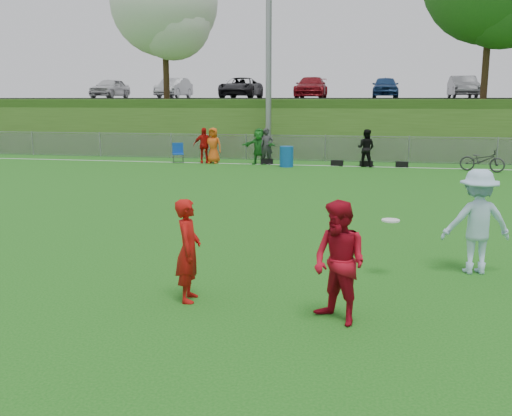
% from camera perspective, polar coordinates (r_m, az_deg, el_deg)
% --- Properties ---
extents(ground, '(120.00, 120.00, 0.00)m').
position_cam_1_polar(ground, '(9.10, -3.43, -8.64)').
color(ground, '#155912').
rests_on(ground, ground).
extents(sideline_far, '(60.00, 0.10, 0.01)m').
position_cam_1_polar(sideline_far, '(26.56, 6.56, 4.23)').
color(sideline_far, white).
rests_on(sideline_far, ground).
extents(fence, '(58.00, 0.06, 1.30)m').
position_cam_1_polar(fence, '(28.48, 6.94, 5.97)').
color(fence, gray).
rests_on(fence, ground).
extents(light_pole, '(1.20, 0.40, 12.15)m').
position_cam_1_polar(light_pole, '(29.78, 1.29, 17.94)').
color(light_pole, gray).
rests_on(light_pole, ground).
extents(berm, '(120.00, 18.00, 3.00)m').
position_cam_1_polar(berm, '(39.38, 8.26, 8.51)').
color(berm, '#284C15').
rests_on(berm, ground).
extents(parking_lot, '(120.00, 12.00, 0.10)m').
position_cam_1_polar(parking_lot, '(41.35, 8.48, 10.76)').
color(parking_lot, black).
rests_on(parking_lot, berm).
extents(tree_white_flowering, '(6.30, 6.30, 8.78)m').
position_cam_1_polar(tree_white_flowering, '(35.73, -8.96, 19.24)').
color(tree_white_flowering, black).
rests_on(tree_white_flowering, berm).
extents(car_row, '(32.04, 5.18, 1.44)m').
position_cam_1_polar(car_row, '(40.44, 6.75, 11.90)').
color(car_row, silver).
rests_on(car_row, parking_lot).
extents(spectator_row, '(8.67, 0.88, 1.69)m').
position_cam_1_polar(spectator_row, '(26.84, 0.82, 6.18)').
color(spectator_row, red).
rests_on(spectator_row, ground).
extents(gear_bags, '(6.78, 0.46, 0.26)m').
position_cam_1_polar(gear_bags, '(26.58, 8.61, 4.46)').
color(gear_bags, black).
rests_on(gear_bags, ground).
extents(player_red_left, '(0.46, 0.62, 1.58)m').
position_cam_1_polar(player_red_left, '(8.68, -6.79, -4.23)').
color(player_red_left, '#AA0F0B').
rests_on(player_red_left, ground).
extents(player_red_center, '(1.05, 1.02, 1.70)m').
position_cam_1_polar(player_red_center, '(7.84, 8.34, -5.43)').
color(player_red_center, '#AC0C1E').
rests_on(player_red_center, ground).
extents(player_blue, '(1.31, 0.91, 1.85)m').
position_cam_1_polar(player_blue, '(10.70, 21.22, -1.27)').
color(player_blue, '#A8CDE9').
rests_on(player_blue, ground).
extents(frisbee, '(0.31, 0.31, 0.03)m').
position_cam_1_polar(frisbee, '(10.01, 13.32, -1.22)').
color(frisbee, white).
rests_on(frisbee, ground).
extents(recycling_bin, '(0.79, 0.79, 0.93)m').
position_cam_1_polar(recycling_bin, '(25.95, 3.07, 5.16)').
color(recycling_bin, '#0E4FA0').
rests_on(recycling_bin, ground).
extents(camp_chair, '(0.68, 0.69, 0.94)m').
position_cam_1_polar(camp_chair, '(27.92, -7.79, 5.09)').
color(camp_chair, '#0E3E9F').
rests_on(camp_chair, ground).
extents(bicycle, '(1.95, 1.31, 0.97)m').
position_cam_1_polar(bicycle, '(26.03, 21.69, 4.47)').
color(bicycle, '#28292B').
rests_on(bicycle, ground).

